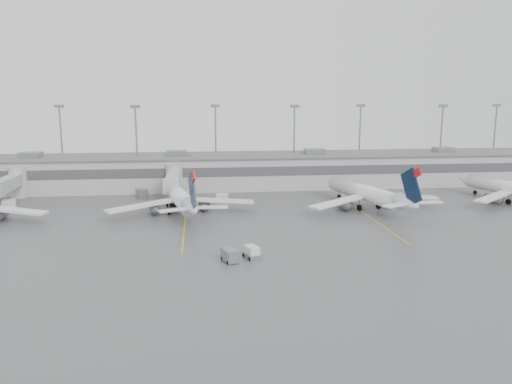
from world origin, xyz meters
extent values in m
plane|color=#4E4E50|center=(0.00, 0.00, 0.00)|extent=(260.00, 260.00, 0.00)
cube|color=#ACACA7|center=(0.00, 58.00, 4.00)|extent=(150.00, 16.00, 8.00)
cube|color=#47474C|center=(0.00, 49.95, 5.00)|extent=(150.00, 0.15, 2.20)
cube|color=#606060|center=(0.00, 58.00, 8.05)|extent=(152.00, 17.00, 0.30)
cube|color=slate|center=(-55.00, 58.00, 8.80)|extent=(5.00, 4.00, 1.30)
cube|color=slate|center=(50.00, 58.00, 8.80)|extent=(5.00, 4.00, 1.30)
cylinder|color=gray|center=(-50.00, 67.50, 10.00)|extent=(0.44, 0.44, 20.00)
cube|color=slate|center=(-50.00, 67.50, 20.20)|extent=(2.40, 0.50, 0.80)
cylinder|color=gray|center=(-30.00, 60.00, 10.00)|extent=(0.44, 0.44, 20.00)
cube|color=slate|center=(-30.00, 60.00, 20.20)|extent=(2.40, 0.50, 0.80)
cylinder|color=gray|center=(-10.00, 67.50, 10.00)|extent=(0.44, 0.44, 20.00)
cube|color=slate|center=(-10.00, 67.50, 20.20)|extent=(2.40, 0.50, 0.80)
cylinder|color=gray|center=(10.00, 60.00, 10.00)|extent=(0.44, 0.44, 20.00)
cube|color=slate|center=(10.00, 60.00, 20.20)|extent=(2.40, 0.50, 0.80)
cylinder|color=gray|center=(30.00, 67.50, 10.00)|extent=(0.44, 0.44, 20.00)
cube|color=slate|center=(30.00, 67.50, 20.20)|extent=(2.40, 0.50, 0.80)
cylinder|color=gray|center=(50.00, 60.00, 10.00)|extent=(0.44, 0.44, 20.00)
cube|color=slate|center=(50.00, 60.00, 20.20)|extent=(2.40, 0.50, 0.80)
cylinder|color=gray|center=(70.00, 67.50, 10.00)|extent=(0.44, 0.44, 20.00)
cube|color=slate|center=(70.00, 67.50, 20.20)|extent=(2.40, 0.50, 0.80)
cylinder|color=#A6A9AC|center=(-55.50, 50.00, 3.50)|extent=(4.00, 4.00, 7.00)
cube|color=#A6A9AC|center=(-55.50, 43.50, 4.30)|extent=(2.80, 13.00, 2.60)
cylinder|color=#A6A9AC|center=(-20.50, 50.00, 3.50)|extent=(4.00, 4.00, 7.00)
cube|color=#A6A9AC|center=(-20.50, 43.50, 4.30)|extent=(2.80, 13.00, 2.60)
cube|color=#A6A9AC|center=(-20.50, 36.00, 4.30)|extent=(3.40, 2.40, 3.00)
cylinder|color=gray|center=(-20.50, 36.00, 1.40)|extent=(0.70, 0.70, 2.80)
cube|color=black|center=(-20.50, 36.00, 0.35)|extent=(2.20, 1.20, 0.70)
cube|color=yellow|center=(-17.50, 24.00, 0.01)|extent=(0.25, 40.00, 0.01)
cube|color=yellow|center=(17.50, 24.00, 0.01)|extent=(0.25, 40.00, 0.01)
cone|color=white|center=(-56.36, 42.12, 3.25)|extent=(3.27, 3.06, 3.25)
cube|color=white|center=(-48.95, 25.61, 2.38)|extent=(14.23, 7.14, 0.38)
cylinder|color=white|center=(-18.89, 31.21, 3.20)|extent=(7.88, 23.66, 3.20)
cone|color=white|center=(-21.56, 44.18, 3.20)|extent=(3.74, 3.58, 3.20)
cone|color=white|center=(-16.02, 17.30, 3.63)|extent=(4.22, 5.88, 3.20)
cube|color=white|center=(-25.61, 26.77, 2.35)|extent=(13.44, 9.28, 0.37)
cube|color=white|center=(-10.96, 29.79, 2.35)|extent=(14.11, 4.30, 0.37)
cube|color=#081731|center=(-15.91, 16.77, 6.73)|extent=(1.53, 5.95, 6.99)
cube|color=red|center=(-15.63, 15.41, 9.50)|extent=(0.75, 2.18, 2.03)
cylinder|color=black|center=(-20.83, 40.62, 0.48)|extent=(0.56, 1.02, 0.96)
cylinder|color=black|center=(-20.65, 28.66, 0.59)|extent=(0.71, 1.25, 1.17)
cylinder|color=black|center=(-16.26, 29.57, 0.59)|extent=(0.71, 1.25, 1.17)
cylinder|color=white|center=(18.95, 30.42, 3.25)|extent=(8.99, 23.90, 3.25)
cone|color=white|center=(15.66, 43.44, 3.25)|extent=(3.89, 3.74, 3.25)
cone|color=white|center=(22.48, 16.45, 3.68)|extent=(4.48, 6.05, 3.25)
cube|color=white|center=(12.34, 25.62, 2.38)|extent=(13.42, 9.88, 0.38)
cube|color=white|center=(27.04, 29.34, 2.38)|extent=(14.24, 3.75, 0.38)
cube|color=#081731|center=(22.61, 15.93, 6.82)|extent=(1.81, 5.99, 7.08)
cube|color=red|center=(22.96, 14.56, 9.64)|extent=(0.85, 2.20, 2.06)
cylinder|color=black|center=(16.56, 39.87, 0.49)|extent=(0.61, 1.04, 0.97)
cylinder|color=black|center=(17.28, 27.76, 0.60)|extent=(0.76, 1.27, 1.19)
cylinder|color=black|center=(21.69, 28.88, 0.60)|extent=(0.76, 1.27, 1.19)
cylinder|color=white|center=(52.25, 32.35, 3.04)|extent=(8.95, 22.32, 3.04)
cone|color=white|center=(48.86, 44.46, 3.04)|extent=(3.70, 3.56, 3.04)
cube|color=white|center=(46.18, 27.70, 2.23)|extent=(12.44, 9.50, 0.36)
cylinder|color=black|center=(49.79, 41.14, 0.46)|extent=(0.59, 0.98, 0.91)
cylinder|color=black|center=(50.75, 29.82, 0.56)|extent=(0.74, 1.20, 1.12)
cube|color=silver|center=(-7.57, 0.25, 0.89)|extent=(2.21, 2.74, 1.78)
cube|color=slate|center=(-7.57, 0.25, 0.35)|extent=(2.53, 3.18, 0.69)
cylinder|color=black|center=(-8.65, 0.90, 0.28)|extent=(0.40, 0.59, 0.55)
cylinder|color=black|center=(-7.17, 1.45, 0.28)|extent=(0.40, 0.59, 0.55)
cylinder|color=black|center=(-7.97, -0.95, 0.28)|extent=(0.40, 0.59, 0.55)
cylinder|color=black|center=(-6.48, -0.41, 0.28)|extent=(0.40, 0.59, 0.55)
cube|color=slate|center=(-10.77, -0.95, 0.96)|extent=(2.50, 3.22, 1.72)
cylinder|color=black|center=(-11.78, -0.25, 0.28)|extent=(0.41, 0.61, 0.57)
cylinder|color=black|center=(-9.75, -1.66, 0.28)|extent=(0.41, 0.61, 0.57)
cube|color=silver|center=(-53.57, 37.85, 0.92)|extent=(2.96, 2.35, 1.84)
cube|color=silver|center=(-9.76, 39.67, 0.88)|extent=(2.78, 2.16, 1.75)
cube|color=silver|center=(17.47, 35.36, 0.89)|extent=(2.65, 1.89, 1.78)
cube|color=slate|center=(-27.65, 45.89, 1.00)|extent=(3.10, 3.74, 2.01)
cone|color=orange|center=(-22.55, 39.87, 0.38)|extent=(0.48, 0.48, 0.76)
cone|color=orange|center=(16.75, 35.35, 0.39)|extent=(0.49, 0.49, 0.78)
cone|color=orange|center=(57.34, 39.44, 0.40)|extent=(0.50, 0.50, 0.80)
camera|label=1|loc=(-14.87, -67.20, 22.55)|focal=35.00mm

